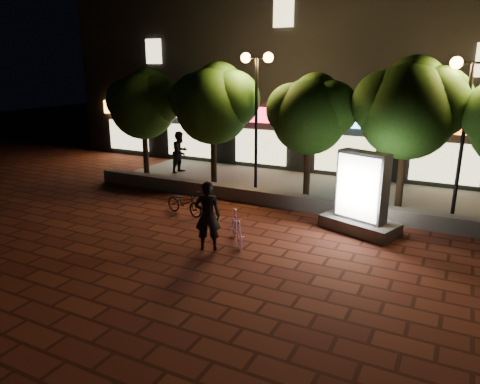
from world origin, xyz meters
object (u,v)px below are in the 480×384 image
Objects in this scene: scooter_parked at (184,203)px; pedestrian at (180,152)px; tree_mid at (311,112)px; tree_right at (410,105)px; tree_left at (215,101)px; rider at (208,216)px; street_lamp_left at (257,87)px; tree_far_left at (145,102)px; scooter_pink at (237,228)px; ad_kiosk at (361,200)px; street_lamp_right at (469,97)px.

scooter_parked is 5.85m from pedestrian.
tree_right reaches higher than tree_mid.
tree_left is 7.11m from rider.
street_lamp_left is at bearing -177.19° from tree_right.
rider is (6.65, -5.87, -2.34)m from tree_far_left.
tree_far_left reaches higher than rider.
scooter_pink is 0.97m from rider.
tree_mid reaches higher than ad_kiosk.
scooter_parked is at bearing -129.32° from tree_mid.
street_lamp_right is 4.49m from ad_kiosk.
ad_kiosk is at bearing -27.57° from street_lamp_left.
street_lamp_left reaches higher than rider.
tree_far_left is at bearing 106.99° from scooter_pink.
street_lamp_left is at bearing 152.43° from ad_kiosk.
pedestrian is (-6.11, 6.21, 0.55)m from scooter_pink.
street_lamp_left reaches higher than tree_left.
scooter_pink is (-5.28, -4.94, -3.42)m from street_lamp_right.
pedestrian is at bearing 157.53° from tree_left.
tree_right is 1.02× the size of street_lamp_right.
tree_left is at bearing 178.32° from street_lamp_right.
rider is (-3.35, -3.23, -0.02)m from ad_kiosk.
tree_left is 2.05m from street_lamp_left.
scooter_parked is (-6.36, -3.72, -3.16)m from tree_right.
rider is (-0.52, -0.66, 0.48)m from scooter_pink.
rider is 8.86m from pedestrian.
tree_mid is 6.34m from rider.
tree_right is at bearing -92.64° from pedestrian.
tree_left is (3.50, 0.00, 0.15)m from tree_far_left.
street_lamp_right reaches higher than scooter_parked.
rider is at bearing -135.98° from street_lamp_right.
tree_far_left is 2.96× the size of scooter_pink.
tree_left is at bearing -180.00° from tree_right.
street_lamp_left is 6.50m from rider.
street_lamp_right is 3.18× the size of scooter_pink.
street_lamp_left reaches higher than scooter_pink.
street_lamp_left is 5.11m from scooter_parked.
tree_left is at bearing 180.00° from tree_mid.
street_lamp_left is 5.97m from ad_kiosk.
tree_mid is at bearing 176.96° from street_lamp_right.
scooter_parked is at bearing -39.94° from tree_far_left.
pedestrian is (-3.38, 4.73, 0.61)m from scooter_parked.
tree_right reaches higher than tree_far_left.
street_lamp_right is at bearing -1.21° from tree_far_left.
ad_kiosk is (4.55, -2.37, -3.05)m from street_lamp_left.
tree_mid reaches higher than scooter_parked.
tree_right is 5.38m from street_lamp_left.
ad_kiosk reaches higher than scooter_pink.
ad_kiosk is at bearing -67.82° from scooter_parked.
tree_far_left is 5.50m from street_lamp_left.
tree_right is 0.98× the size of street_lamp_left.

